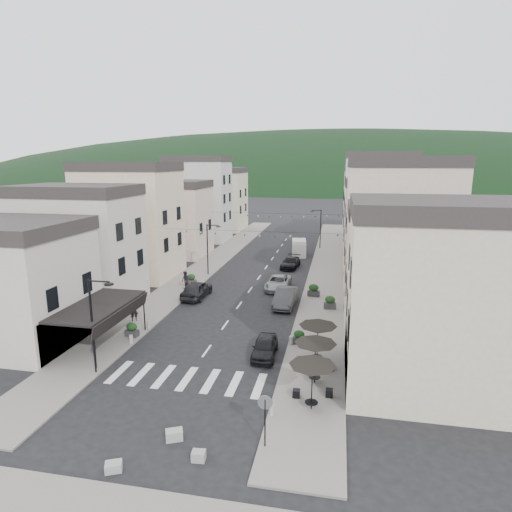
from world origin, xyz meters
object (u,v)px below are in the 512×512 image
Objects in this scene: delivery_van at (299,247)px; pedestrian_a at (134,310)px; parked_car_b at (285,297)px; parked_car_e at (197,289)px; parked_car_a at (265,347)px; parked_car_c at (278,283)px; parked_car_d at (291,263)px; pedestrian_b at (185,281)px.

pedestrian_a is (-10.88, -28.75, -0.11)m from delivery_van.
delivery_van reaches higher than parked_car_b.
parked_car_b is at bearing 176.53° from parked_car_e.
parked_car_a is at bearing 128.97° from parked_car_e.
parked_car_d is (0.24, 9.34, -0.02)m from parked_car_c.
parked_car_c is 8.61m from parked_car_e.
parked_car_a is 14.42m from parked_car_e.
parked_car_c reaches higher than parked_car_a.
parked_car_c is (-1.41, 5.18, -0.13)m from parked_car_b.
parked_car_c is 1.00× the size of delivery_van.
parked_car_c is 17.09m from delivery_van.
parked_car_e is (-7.40, -4.39, 0.14)m from parked_car_c.
pedestrian_b is at bearing 167.02° from parked_car_b.
parked_car_e is at bearing -113.31° from parked_car_d.
parked_car_b is 1.07× the size of parked_car_d.
delivery_van is (-0.79, 32.93, 0.47)m from parked_car_a.
parked_car_d is (-1.10, 25.19, 0.01)m from parked_car_a.
delivery_van is 30.74m from pedestrian_a.
parked_car_e is 22.89m from delivery_van.
parked_car_a is 0.80× the size of parked_car_e.
parked_car_b is at bearing 28.31° from pedestrian_b.
delivery_van is at bearing 93.49° from parked_car_d.
parked_car_c reaches higher than parked_car_d.
parked_car_d is at bearing 89.48° from parked_car_c.
parked_car_b is at bearing -93.96° from delivery_van.
parked_car_b is at bearing 87.29° from parked_car_a.
parked_car_c is at bearing 92.48° from parked_car_a.
pedestrian_a is (-11.73, -6.49, 0.20)m from parked_car_b.
pedestrian_b is at bearing 50.15° from pedestrian_a.
pedestrian_a is at bearing -149.71° from parked_car_b.
parked_car_e reaches higher than parked_car_d.
parked_car_d reaches higher than parked_car_a.
delivery_van is 2.58× the size of pedestrian_b.
pedestrian_b reaches higher than parked_car_e.
delivery_van is at bearing -108.67° from parked_car_e.
parked_car_a is at bearing -94.79° from delivery_van.
parked_car_a is 0.78× the size of parked_car_b.
parked_car_e is at bearing 124.97° from parked_car_a.
parked_car_a is 12.40m from pedestrian_a.
parked_car_c is 1.07× the size of parked_car_d.
pedestrian_a reaches higher than parked_car_b.
pedestrian_b reaches higher than parked_car_a.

